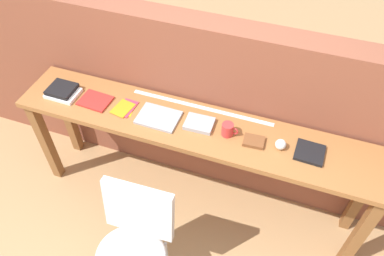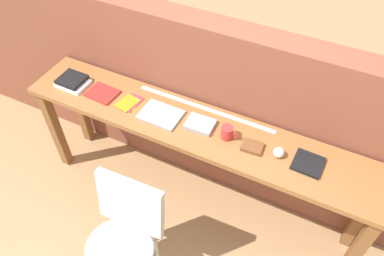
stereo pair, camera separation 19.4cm
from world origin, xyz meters
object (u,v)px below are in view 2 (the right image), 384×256
(book_repair_rightmost, at_px, (308,163))
(sports_ball_small, at_px, (279,152))
(chair_white_moulded, at_px, (124,233))
(book_open_centre, at_px, (161,115))
(book_stack_leftmost, at_px, (72,82))
(mug, at_px, (227,133))
(leather_journal_brown, at_px, (252,147))
(pamphlet_pile_colourful, at_px, (130,103))
(magazine_cycling, at_px, (102,93))

(book_repair_rightmost, bearing_deg, sports_ball_small, -172.89)
(chair_white_moulded, distance_m, book_open_centre, 0.80)
(book_stack_leftmost, distance_m, sports_ball_small, 1.55)
(book_open_centre, relative_size, sports_ball_small, 4.05)
(mug, xyz_separation_m, leather_journal_brown, (0.17, -0.01, -0.03))
(chair_white_moulded, bearing_deg, book_stack_leftmost, 140.28)
(leather_journal_brown, xyz_separation_m, book_repair_rightmost, (0.34, 0.03, -0.00))
(chair_white_moulded, bearing_deg, sports_ball_small, 45.56)
(mug, bearing_deg, pamphlet_pile_colourful, -179.52)
(chair_white_moulded, xyz_separation_m, sports_ball_small, (0.70, 0.72, 0.39))
(leather_journal_brown, distance_m, sports_ball_small, 0.17)
(mug, distance_m, book_repair_rightmost, 0.52)
(book_stack_leftmost, bearing_deg, mug, 0.81)
(magazine_cycling, distance_m, sports_ball_small, 1.29)
(pamphlet_pile_colourful, bearing_deg, sports_ball_small, 0.27)
(book_stack_leftmost, distance_m, book_open_centre, 0.74)
(chair_white_moulded, distance_m, mug, 0.90)
(book_open_centre, xyz_separation_m, leather_journal_brown, (0.65, 0.00, 0.00))
(book_open_centre, relative_size, mug, 2.49)
(book_stack_leftmost, height_order, magazine_cycling, book_stack_leftmost)
(mug, bearing_deg, sports_ball_small, -0.19)
(magazine_cycling, xyz_separation_m, leather_journal_brown, (1.13, -0.00, 0.00))
(chair_white_moulded, xyz_separation_m, leather_journal_brown, (0.54, 0.71, 0.37))
(book_open_centre, distance_m, mug, 0.48)
(leather_journal_brown, relative_size, book_repair_rightmost, 0.74)
(book_stack_leftmost, bearing_deg, leather_journal_brown, 0.21)
(magazine_cycling, height_order, book_open_centre, book_open_centre)
(book_stack_leftmost, relative_size, pamphlet_pile_colourful, 1.18)
(chair_white_moulded, bearing_deg, book_repair_rightmost, 39.69)
(book_repair_rightmost, bearing_deg, leather_journal_brown, -173.44)
(chair_white_moulded, relative_size, sports_ball_small, 13.17)
(chair_white_moulded, height_order, mug, mug)
(sports_ball_small, bearing_deg, mug, 179.81)
(book_open_centre, bearing_deg, magazine_cycling, -179.77)
(pamphlet_pile_colourful, bearing_deg, book_repair_rightmost, 0.95)
(book_stack_leftmost, height_order, book_open_centre, book_stack_leftmost)
(mug, xyz_separation_m, book_repair_rightmost, (0.52, 0.01, -0.03))
(book_repair_rightmost, bearing_deg, chair_white_moulded, -138.17)
(mug, bearing_deg, magazine_cycling, -179.37)
(book_stack_leftmost, bearing_deg, pamphlet_pile_colourful, 1.30)
(chair_white_moulded, distance_m, book_stack_leftmost, 1.16)
(pamphlet_pile_colourful, bearing_deg, chair_white_moulded, -63.06)
(book_stack_leftmost, height_order, book_repair_rightmost, book_stack_leftmost)
(pamphlet_pile_colourful, xyz_separation_m, book_repair_rightmost, (1.25, 0.02, 0.01))
(pamphlet_pile_colourful, relative_size, mug, 1.71)
(mug, bearing_deg, book_open_centre, -178.17)
(book_stack_leftmost, bearing_deg, chair_white_moulded, -39.72)
(book_stack_leftmost, relative_size, magazine_cycling, 1.04)
(chair_white_moulded, relative_size, magazine_cycling, 4.17)
(book_stack_leftmost, bearing_deg, book_open_centre, 0.15)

